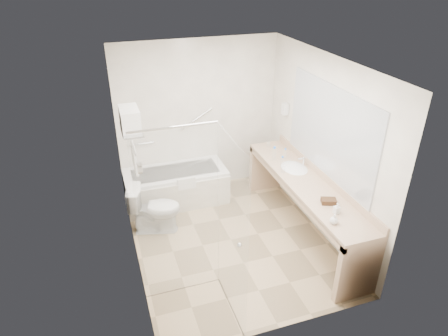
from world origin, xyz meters
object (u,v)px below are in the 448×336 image
object	(u,v)px
toilet	(155,209)
water_bottle_left	(274,154)
amenity_basket	(329,201)
vanity_counter	(304,194)
bathtub	(176,186)

from	to	relation	value
toilet	water_bottle_left	bearing A→B (deg)	-75.52
amenity_basket	toilet	bearing A→B (deg)	146.80
vanity_counter	toilet	distance (m)	2.12
water_bottle_left	amenity_basket	bearing A→B (deg)	-83.61
bathtub	toilet	world-z (taller)	toilet
vanity_counter	bathtub	bearing A→B (deg)	137.65
vanity_counter	amenity_basket	distance (m)	0.62
vanity_counter	amenity_basket	size ratio (longest dim) A/B	14.88
amenity_basket	water_bottle_left	size ratio (longest dim) A/B	0.83
water_bottle_left	toilet	bearing A→B (deg)	-179.95
vanity_counter	water_bottle_left	bearing A→B (deg)	101.29
toilet	water_bottle_left	size ratio (longest dim) A/B	3.37
vanity_counter	amenity_basket	bearing A→B (deg)	-89.99
bathtub	vanity_counter	bearing A→B (deg)	-42.35
bathtub	vanity_counter	world-z (taller)	vanity_counter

